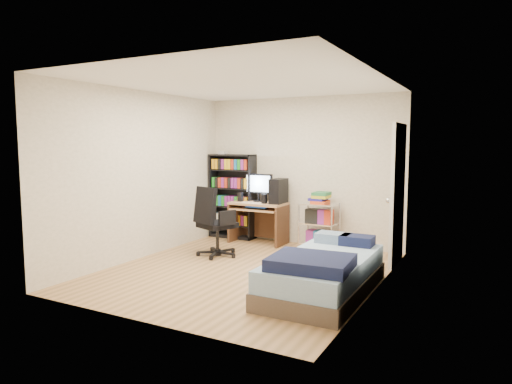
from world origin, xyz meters
The scene contains 7 objects.
room centered at (0.00, 0.00, 1.25)m, with size 3.58×4.08×2.58m.
media_shelf centered at (-1.29, 1.84, 0.78)m, with size 0.86×0.29×1.59m.
computer_desk centered at (-0.57, 1.71, 0.64)m, with size 0.95×0.55×1.19m.
office_chair centered at (-0.81, 0.52, 0.34)m, with size 0.83×0.83×1.07m.
wire_cart centered at (0.44, 1.68, 0.61)m, with size 0.59×0.43×0.93m.
bed centered at (1.25, -0.38, 0.24)m, with size 0.97×1.94×0.55m.
door centered at (1.72, 1.35, 1.00)m, with size 0.12×0.80×2.00m.
Camera 1 is at (2.96, -5.24, 1.72)m, focal length 32.00 mm.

